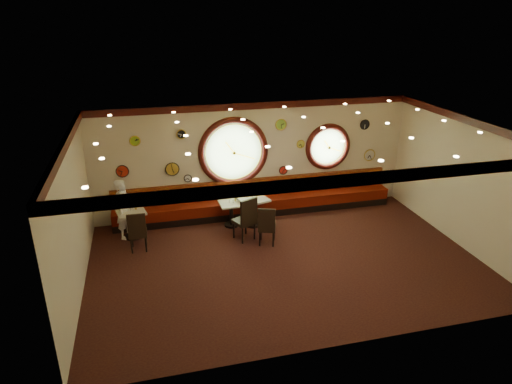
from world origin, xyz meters
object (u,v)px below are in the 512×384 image
table_b (231,211)px  condiment_a_salt (125,208)px  table_a (132,221)px  condiment_b_salt (229,201)px  waiter (124,209)px  chair_a (137,229)px  condiment_b_pepper (233,201)px  condiment_c_pepper (252,197)px  condiment_c_bottle (257,195)px  chair_c (267,224)px  condiment_c_salt (247,196)px  condiment_a_pepper (130,208)px  condiment_a_bottle (136,207)px  condiment_b_bottle (235,198)px  table_c (253,208)px  chair_b (246,216)px

table_b → condiment_a_salt: condiment_a_salt is taller
table_a → condiment_b_salt: size_ratio=8.59×
waiter → condiment_b_salt: bearing=-66.5°
condiment_a_salt → chair_a: bearing=-72.8°
condiment_b_pepper → condiment_c_pepper: condiment_c_pepper is taller
condiment_a_salt → waiter: waiter is taller
chair_a → condiment_c_pepper: 3.11m
table_a → condiment_c_bottle: bearing=-0.2°
chair_c → condiment_b_pepper: chair_c is taller
table_b → condiment_c_salt: 0.61m
condiment_a_pepper → condiment_c_pepper: (3.17, -0.12, 0.03)m
condiment_c_salt → condiment_a_bottle: 2.93m
condiment_b_bottle → chair_c: bearing=-69.7°
table_a → chair_a: (0.14, -0.78, 0.11)m
condiment_a_salt → condiment_b_salt: 2.70m
condiment_a_salt → condiment_b_bottle: size_ratio=0.70×
table_c → condiment_b_bottle: 0.55m
table_a → chair_b: chair_b is taller
table_c → condiment_b_salt: 0.67m
chair_a → condiment_a_salt: 0.94m
condiment_b_salt → condiment_a_pepper: 2.57m
table_b → chair_b: size_ratio=0.95×
chair_b → condiment_c_salt: bearing=52.2°
table_c → waiter: (-3.35, 0.12, 0.29)m
condiment_b_bottle → table_b: bearing=-145.1°
table_c → chair_a: chair_a is taller
condiment_a_salt → table_c: bearing=-2.4°
table_c → condiment_c_salt: 0.38m
table_b → condiment_a_pepper: 2.65m
chair_a → waiter: size_ratio=0.40×
waiter → condiment_a_salt: bearing=-38.0°
table_b → table_c: 0.59m
condiment_a_pepper → condiment_b_pepper: 2.67m
condiment_a_salt → condiment_c_pepper: size_ratio=1.26×
table_a → chair_c: size_ratio=1.28×
condiment_c_pepper → condiment_c_bottle: 0.16m
chair_c → condiment_b_bottle: size_ratio=4.00×
condiment_c_salt → condiment_b_bottle: (-0.31, 0.11, -0.09)m
condiment_b_salt → condiment_b_bottle: 0.21m
table_b → condiment_b_bottle: 0.37m
condiment_a_bottle → condiment_c_bottle: (3.18, -0.07, 0.04)m
table_b → condiment_b_bottle: condiment_b_bottle is taller
table_b → chair_b: 0.97m
condiment_b_bottle → condiment_c_bottle: size_ratio=1.05×
condiment_c_pepper → condiment_b_bottle: (-0.42, 0.23, -0.08)m
chair_c → waiter: bearing=178.8°
condiment_a_pepper → table_b: bearing=0.5°
chair_a → table_c: bearing=15.1°
condiment_c_salt → condiment_c_pepper: (0.11, -0.12, -0.01)m
condiment_a_salt → condiment_b_salt: (2.69, -0.05, -0.08)m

